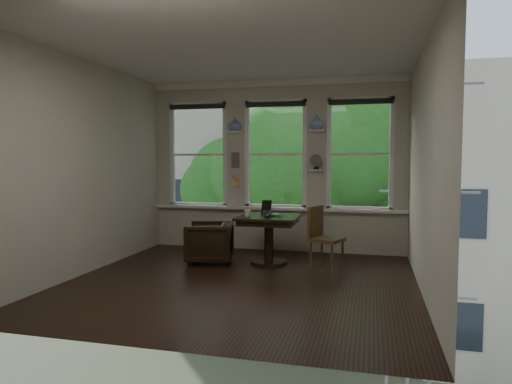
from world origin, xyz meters
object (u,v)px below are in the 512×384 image
(armchair_left, at_px, (209,243))
(laptop, at_px, (272,215))
(side_chair_right, at_px, (327,239))
(mug, at_px, (248,213))
(table, at_px, (269,240))

(armchair_left, xyz_separation_m, laptop, (0.97, 0.09, 0.44))
(armchair_left, relative_size, side_chair_right, 0.76)
(armchair_left, height_order, side_chair_right, side_chair_right)
(mug, bearing_deg, armchair_left, 176.60)
(mug, bearing_deg, table, 30.30)
(laptop, height_order, mug, mug)
(armchair_left, relative_size, laptop, 2.38)
(table, relative_size, laptop, 3.05)
(side_chair_right, relative_size, mug, 8.64)
(side_chair_right, xyz_separation_m, mug, (-1.19, -0.02, 0.34))
(table, distance_m, side_chair_right, 0.91)
(laptop, relative_size, mug, 2.78)
(table, height_order, mug, mug)
(table, xyz_separation_m, laptop, (0.05, -0.04, 0.39))
(side_chair_right, bearing_deg, laptop, 104.78)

